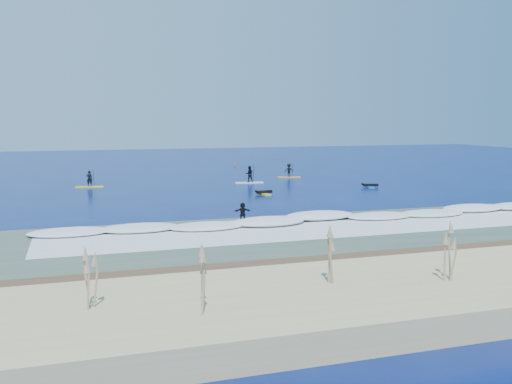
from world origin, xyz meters
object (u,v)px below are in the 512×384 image
object	(u,v)px
prone_paddler_far	(370,186)
marker_buoy	(235,164)
sup_paddler_left	(90,181)
wave_surfer	(243,213)
sup_paddler_center	(249,176)
sup_paddler_right	(289,171)
prone_paddler_near	(263,193)

from	to	relation	value
prone_paddler_far	marker_buoy	xyz separation A→B (m)	(-5.94, 27.54, 0.11)
sup_paddler_left	wave_surfer	distance (m)	24.81
sup_paddler_center	prone_paddler_far	xyz separation A→B (m)	(10.21, -6.91, -0.62)
wave_surfer	prone_paddler_far	bearing A→B (deg)	45.42
sup_paddler_right	wave_surfer	bearing A→B (deg)	-104.22
sup_paddler_left	prone_paddler_far	distance (m)	27.33
sup_paddler_right	wave_surfer	world-z (taller)	sup_paddler_right
sup_paddler_right	wave_surfer	xyz separation A→B (m)	(-13.05, -25.81, 0.02)
marker_buoy	prone_paddler_near	bearing A→B (deg)	-100.86
sup_paddler_right	prone_paddler_far	xyz separation A→B (m)	(4.35, -10.71, -0.57)
sup_paddler_left	sup_paddler_right	size ratio (longest dim) A/B	1.02
sup_paddler_left	sup_paddler_center	xyz separation A→B (m)	(15.88, -1.23, 0.18)
prone_paddler_far	wave_surfer	bearing A→B (deg)	148.00
sup_paddler_left	wave_surfer	bearing A→B (deg)	-59.93
sup_paddler_center	prone_paddler_near	world-z (taller)	sup_paddler_center
sup_paddler_left	prone_paddler_near	world-z (taller)	sup_paddler_left
marker_buoy	prone_paddler_far	bearing A→B (deg)	-77.84
sup_paddler_right	marker_buoy	world-z (taller)	sup_paddler_right
prone_paddler_far	marker_buoy	distance (m)	28.17
sup_paddler_center	wave_surfer	bearing A→B (deg)	-100.11
sup_paddler_right	sup_paddler_center	bearing A→B (deg)	-134.47
sup_paddler_right	prone_paddler_far	world-z (taller)	sup_paddler_right
sup_paddler_center	prone_paddler_far	distance (m)	12.34
prone_paddler_far	wave_surfer	distance (m)	23.04
prone_paddler_near	wave_surfer	xyz separation A→B (m)	(-5.85, -13.35, 0.59)
sup_paddler_left	marker_buoy	size ratio (longest dim) A/B	4.70
sup_paddler_center	marker_buoy	xyz separation A→B (m)	(4.27, 20.62, -0.51)
sup_paddler_right	marker_buoy	xyz separation A→B (m)	(-1.59, 16.83, -0.46)
sup_paddler_left	marker_buoy	world-z (taller)	sup_paddler_left
sup_paddler_left	prone_paddler_far	world-z (taller)	sup_paddler_left
prone_paddler_near	sup_paddler_right	bearing A→B (deg)	-39.51
wave_surfer	sup_paddler_center	bearing A→B (deg)	76.38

